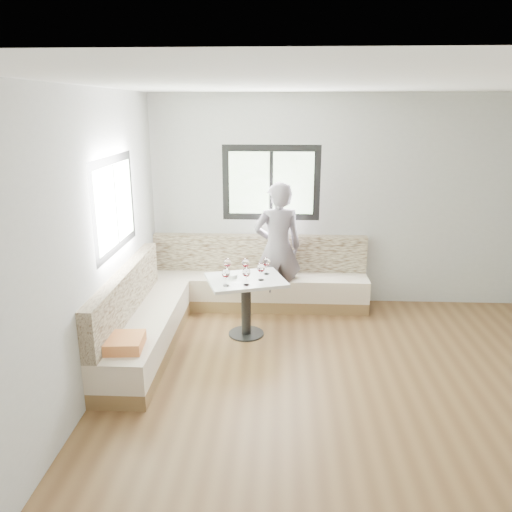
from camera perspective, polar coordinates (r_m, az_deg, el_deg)
The scene contains 11 objects.
room at distance 4.42m, azimuth 11.77°, elevation 0.44°, with size 5.01×5.01×2.81m.
banquette at distance 6.24m, azimuth -4.88°, elevation -4.91°, with size 2.90×2.80×0.95m.
table at distance 5.85m, azimuth -1.15°, elevation -4.24°, with size 1.03×0.91×0.71m.
person at distance 6.46m, azimuth 2.49°, elevation 0.91°, with size 0.63×0.41×1.73m, color slate.
olive_ramekin at distance 5.82m, azimuth -2.66°, elevation -2.28°, with size 0.11×0.11×0.04m.
wine_glass_a at distance 5.52m, azimuth -3.47°, elevation -2.03°, with size 0.09×0.09×0.21m.
wine_glass_b at distance 5.54m, azimuth -1.10°, elevation -1.95°, with size 0.09×0.09×0.21m.
wine_glass_c at distance 5.70m, azimuth 0.57°, elevation -1.40°, with size 0.09×0.09×0.21m.
wine_glass_d at distance 5.87m, azimuth -1.20°, elevation -0.85°, with size 0.09×0.09×0.21m.
wine_glass_e at distance 5.90m, azimuth 1.21°, elevation -0.75°, with size 0.09×0.09×0.21m.
wine_glass_f at distance 5.88m, azimuth -3.29°, elevation -0.84°, with size 0.09×0.09×0.21m.
Camera 1 is at (-0.77, -4.12, 2.63)m, focal length 35.00 mm.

